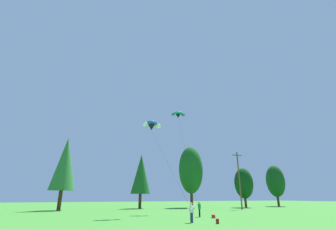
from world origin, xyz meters
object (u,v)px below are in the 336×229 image
at_px(kite_flyer_mid, 199,208).
at_px(picnic_cooler, 213,216).
at_px(kite_flyer_near, 191,211).
at_px(parafoil_kite_high_blue_white, 152,125).
at_px(utility_pole, 239,178).
at_px(backpack, 218,221).
at_px(parafoil_kite_mid_teal, 178,115).

height_order(kite_flyer_mid, picnic_cooler, kite_flyer_mid).
bearing_deg(kite_flyer_near, parafoil_kite_high_blue_white, 95.34).
xyz_separation_m(utility_pole, kite_flyer_near, (-19.92, -17.15, -4.51)).
xyz_separation_m(utility_pole, kite_flyer_mid, (-15.95, -11.81, -4.52)).
distance_m(parafoil_kite_high_blue_white, backpack, 15.49).
bearing_deg(utility_pole, picnic_cooler, -138.36).
height_order(backpack, picnic_cooler, backpack).
xyz_separation_m(kite_flyer_near, kite_flyer_mid, (3.97, 5.34, -0.01)).
xyz_separation_m(kite_flyer_mid, picnic_cooler, (0.68, -1.77, -0.82)).
distance_m(kite_flyer_near, picnic_cooler, 5.92).
relative_size(kite_flyer_mid, picnic_cooler, 3.25).
relative_size(kite_flyer_mid, backpack, 4.23).
relative_size(kite_flyer_near, kite_flyer_mid, 1.00).
relative_size(parafoil_kite_mid_teal, backpack, 36.87).
height_order(parafoil_kite_high_blue_white, backpack, parafoil_kite_high_blue_white).
height_order(kite_flyer_mid, parafoil_kite_high_blue_white, parafoil_kite_high_blue_white).
xyz_separation_m(parafoil_kite_mid_teal, backpack, (-4.02, -15.60, -15.20)).
bearing_deg(parafoil_kite_high_blue_white, backpack, -76.66).
height_order(parafoil_kite_mid_teal, picnic_cooler, parafoil_kite_mid_teal).
bearing_deg(backpack, picnic_cooler, 10.40).
bearing_deg(utility_pole, kite_flyer_near, -139.27).
bearing_deg(parafoil_kite_mid_teal, kite_flyer_near, -112.00).
bearing_deg(parafoil_kite_mid_teal, backpack, -104.46).
xyz_separation_m(kite_flyer_mid, parafoil_kite_mid_teal, (1.71, 8.71, 14.41)).
relative_size(utility_pole, kite_flyer_near, 6.20).
relative_size(utility_pole, backpack, 26.21).
bearing_deg(kite_flyer_mid, utility_pole, 36.52).
height_order(kite_flyer_near, parafoil_kite_mid_teal, parafoil_kite_mid_teal).
relative_size(parafoil_kite_high_blue_white, backpack, 26.01).
bearing_deg(kite_flyer_mid, backpack, -108.57).
bearing_deg(kite_flyer_near, picnic_cooler, 37.56).
bearing_deg(kite_flyer_near, backpack, -43.30).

